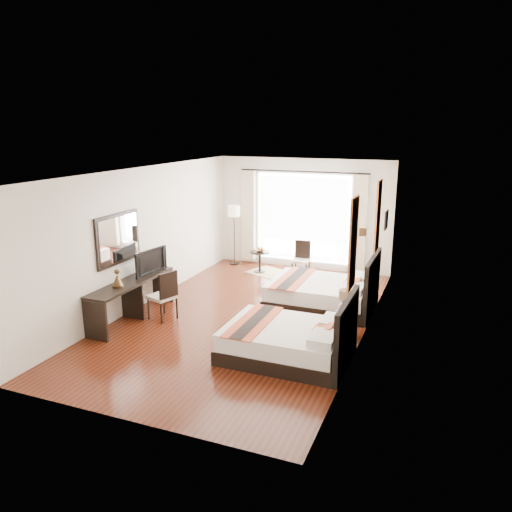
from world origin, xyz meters
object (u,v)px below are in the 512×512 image
at_px(bed_near, 291,340).
at_px(bed_far, 325,293).
at_px(nightstand, 344,326).
at_px(desk_chair, 163,304).
at_px(window_chair, 301,266).
at_px(television, 148,261).
at_px(fruit_bowl, 260,251).
at_px(console_desk, 132,300).
at_px(floor_lamp, 234,215).
at_px(vase, 342,310).
at_px(table_lamp, 345,296).
at_px(side_table, 260,262).

distance_m(bed_near, bed_far, 2.39).
bearing_deg(nightstand, bed_near, -121.57).
xyz_separation_m(desk_chair, window_chair, (1.64, 3.62, -0.03)).
distance_m(bed_far, television, 3.59).
bearing_deg(bed_near, fruit_bowl, 117.23).
height_order(console_desk, floor_lamp, floor_lamp).
xyz_separation_m(bed_far, vase, (0.66, -1.49, 0.27)).
height_order(bed_near, desk_chair, bed_near).
xyz_separation_m(bed_near, desk_chair, (-2.75, 0.65, 0.01)).
bearing_deg(table_lamp, bed_far, 117.92).
distance_m(bed_far, console_desk, 3.79).
xyz_separation_m(bed_far, console_desk, (-3.26, -1.93, 0.07)).
distance_m(vase, television, 3.93).
xyz_separation_m(table_lamp, desk_chair, (-3.36, -0.49, -0.45)).
bearing_deg(television, bed_near, -98.80).
xyz_separation_m(television, fruit_bowl, (1.13, 3.18, -0.44)).
relative_size(table_lamp, window_chair, 0.40).
relative_size(bed_far, table_lamp, 5.91).
xyz_separation_m(side_table, fruit_bowl, (0.02, -0.04, 0.29)).
relative_size(nightstand, desk_chair, 0.47).
height_order(side_table, fruit_bowl, fruit_bowl).
bearing_deg(bed_near, vase, 55.82).
bearing_deg(bed_far, desk_chair, -147.13).
bearing_deg(floor_lamp, nightstand, -44.43).
distance_m(console_desk, window_chair, 4.39).
bearing_deg(nightstand, window_chair, 118.57).
bearing_deg(nightstand, floor_lamp, 135.57).
xyz_separation_m(desk_chair, fruit_bowl, (0.59, 3.54, 0.27)).
bearing_deg(window_chair, nightstand, 24.89).
bearing_deg(nightstand, vase, -102.27).
xyz_separation_m(television, desk_chair, (0.54, -0.36, -0.71)).
relative_size(nightstand, window_chair, 0.52).
bearing_deg(fruit_bowl, desk_chair, -99.53).
bearing_deg(table_lamp, bed_near, -118.34).
xyz_separation_m(vase, fruit_bowl, (-2.76, 3.29, -0.01)).
xyz_separation_m(bed_far, table_lamp, (0.66, -1.25, 0.44)).
distance_m(console_desk, television, 0.83).
bearing_deg(window_chair, fruit_bowl, -89.67).
relative_size(vase, fruit_bowl, 0.71).
xyz_separation_m(bed_near, console_desk, (-3.31, 0.46, 0.09)).
xyz_separation_m(nightstand, vase, (-0.03, -0.15, 0.35)).
distance_m(side_table, window_chair, 1.07).
height_order(television, window_chair, television).
height_order(vase, television, television).
bearing_deg(console_desk, bed_far, 30.65).
bearing_deg(window_chair, television, -37.52).
distance_m(vase, desk_chair, 3.38).
distance_m(floor_lamp, window_chair, 2.27).
xyz_separation_m(bed_far, desk_chair, (-2.70, -1.74, -0.01)).
xyz_separation_m(bed_near, nightstand, (0.64, 1.04, -0.07)).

